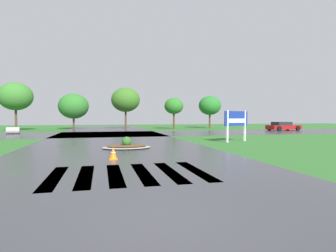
{
  "coord_description": "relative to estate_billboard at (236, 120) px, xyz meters",
  "views": [
    {
      "loc": [
        -0.86,
        -4.33,
        1.84
      ],
      "look_at": [
        3.56,
        13.9,
        1.2
      ],
      "focal_mm": 29.51,
      "sensor_mm": 36.0,
      "label": 1
    }
  ],
  "objects": [
    {
      "name": "traffic_cone",
      "position": [
        -9.11,
        -6.42,
        -1.31
      ],
      "size": [
        0.36,
        0.36,
        0.55
      ],
      "color": "orange",
      "rests_on": "ground"
    },
    {
      "name": "asphalt_roadway",
      "position": [
        -8.74,
        -4.09,
        -1.57
      ],
      "size": [
        10.88,
        80.0,
        0.01
      ],
      "primitive_type": "cube",
      "color": "#35353A",
      "rests_on": "ground"
    },
    {
      "name": "drainage_pipe_stack",
      "position": [
        -18.73,
        13.92,
        -1.21
      ],
      "size": [
        1.35,
        0.89,
        0.73
      ],
      "color": "#9E9B93",
      "rests_on": "ground"
    },
    {
      "name": "crosswalk_stripes",
      "position": [
        -8.74,
        -9.56,
        -1.57
      ],
      "size": [
        4.95,
        3.56,
        0.01
      ],
      "color": "white",
      "rests_on": "ground"
    },
    {
      "name": "estate_billboard",
      "position": [
        0.0,
        0.0,
        0.0
      ],
      "size": [
        2.34,
        1.08,
        2.29
      ],
      "rotation": [
        0.0,
        0.0,
        3.55
      ],
      "color": "white",
      "rests_on": "ground"
    },
    {
      "name": "asphalt_cross_road",
      "position": [
        -8.74,
        11.29,
        -1.57
      ],
      "size": [
        90.0,
        9.79,
        0.01
      ],
      "primitive_type": "cube",
      "color": "#35353A",
      "rests_on": "ground"
    },
    {
      "name": "background_treeline",
      "position": [
        -11.33,
        22.31,
        2.26
      ],
      "size": [
        37.1,
        6.89,
        6.22
      ],
      "color": "#4C3823",
      "rests_on": "ground"
    },
    {
      "name": "ground_plane",
      "position": [
        -8.74,
        -14.09,
        -1.62
      ],
      "size": [
        120.0,
        120.0,
        0.1
      ],
      "primitive_type": "cube",
      "color": "#2D6628"
    },
    {
      "name": "car_blue_compact",
      "position": [
        13.96,
        13.63,
        -1.02
      ],
      "size": [
        4.74,
        2.45,
        1.15
      ],
      "rotation": [
        0.0,
        0.0,
        0.12
      ],
      "color": "maroon",
      "rests_on": "ground"
    },
    {
      "name": "median_island",
      "position": [
        -8.18,
        -2.31,
        -1.43
      ],
      "size": [
        2.81,
        2.0,
        0.68
      ],
      "color": "#9E9B93",
      "rests_on": "ground"
    }
  ]
}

